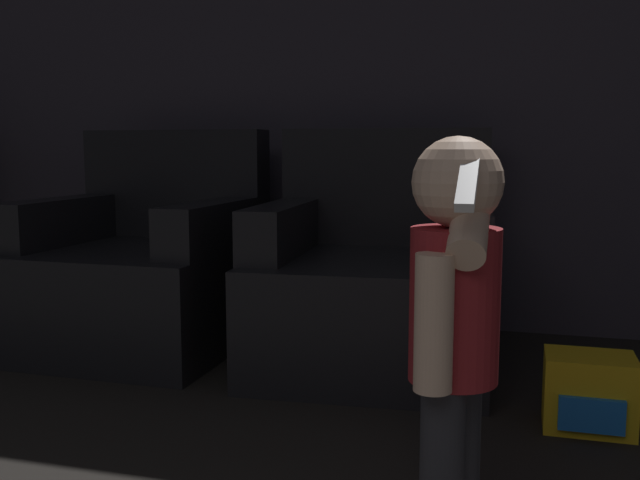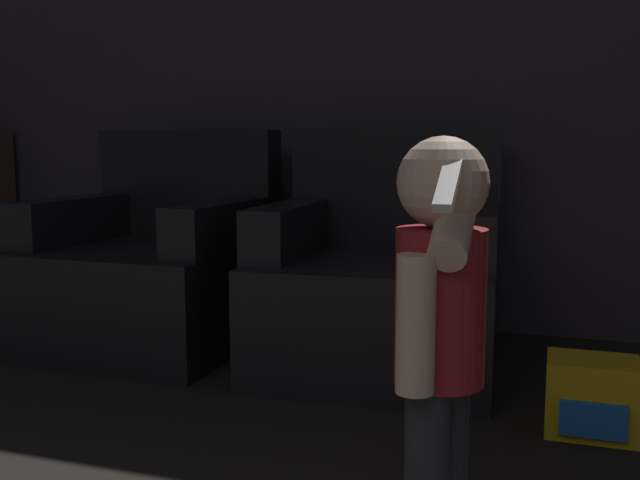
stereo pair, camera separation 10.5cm
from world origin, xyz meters
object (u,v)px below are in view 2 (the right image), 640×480
at_px(toy_backpack, 592,397).
at_px(person_toddler, 440,307).
at_px(armchair_left, 155,270).
at_px(armchair_right, 382,284).

bearing_deg(toy_backpack, person_toddler, -115.85).
bearing_deg(person_toddler, toy_backpack, 168.55).
xyz_separation_m(person_toddler, toy_backpack, (0.35, 0.73, -0.41)).
height_order(armchair_left, person_toddler, armchair_left).
height_order(armchair_right, person_toddler, armchair_right).
relative_size(armchair_left, person_toddler, 1.06).
distance_m(armchair_right, toy_backpack, 0.94).
relative_size(armchair_right, person_toddler, 1.10).
bearing_deg(toy_backpack, armchair_right, 147.16).
xyz_separation_m(armchair_right, toy_backpack, (0.77, -0.50, -0.21)).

